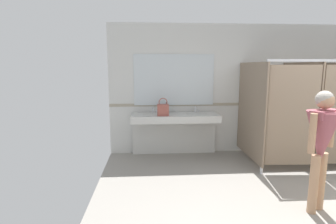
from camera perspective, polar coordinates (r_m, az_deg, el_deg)
The scene contains 8 objects.
wall_back at distance 6.44m, azimuth 22.98°, elevation 4.49°, with size 7.51×0.12×2.73m, color silver.
wall_back_tile_band at distance 6.41m, azimuth 23.05°, elevation 1.64°, with size 7.51×0.01×0.06m, color #9E937F.
vanity_counter at distance 5.60m, azimuth 1.44°, elevation -2.72°, with size 1.78×0.57×1.01m.
mirror_panel at distance 5.68m, azimuth 1.28°, elevation 6.81°, with size 1.68×0.02×1.06m, color silver.
bathroom_stalls at distance 5.88m, azimuth 30.84°, elevation 0.21°, with size 2.89×1.37×1.97m.
person_standing at distance 3.87m, azimuth 29.74°, elevation -4.72°, with size 0.55×0.55×1.56m.
handbag at distance 5.29m, azimuth -1.06°, elevation 0.54°, with size 0.22×0.14×0.35m.
soap_dispenser at distance 5.61m, azimuth -0.31°, elevation 0.79°, with size 0.07×0.07×0.22m.
Camera 1 is at (-2.91, -2.90, 1.85)m, focal length 28.81 mm.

